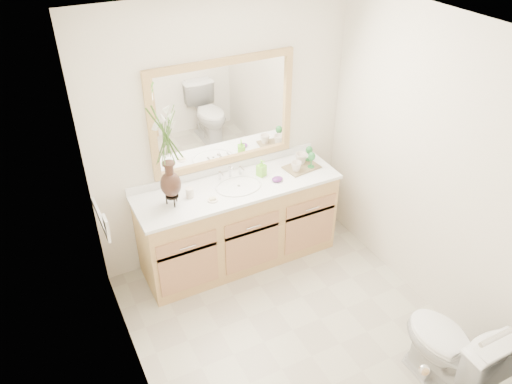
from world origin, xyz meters
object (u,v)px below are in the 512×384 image
soap_bottle (261,169)px  tray (302,167)px  tumbler (190,193)px  toilet (449,351)px  flower_vase (166,145)px

soap_bottle → tray: (0.39, -0.05, -0.06)m
soap_bottle → tumbler: bearing=161.5°
toilet → tray: size_ratio=2.39×
flower_vase → soap_bottle: (0.87, 0.07, -0.49)m
toilet → tray: bearing=-88.7°
flower_vase → tumbler: size_ratio=9.46×
soap_bottle → tray: bearing=-28.7°
flower_vase → soap_bottle: bearing=4.5°
tray → toilet: bearing=-96.1°
flower_vase → tray: size_ratio=2.61×
flower_vase → tumbler: 0.54m
tumbler → soap_bottle: bearing=2.7°
flower_vase → tray: flower_vase is taller
toilet → tray: 1.99m
soap_bottle → tray: size_ratio=0.45×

